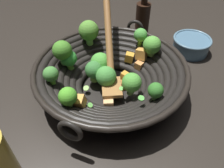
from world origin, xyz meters
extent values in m
plane|color=#28231E|center=(0.00, 0.00, 0.00)|extent=(4.00, 4.00, 0.00)
cylinder|color=black|center=(0.00, 0.00, 0.01)|extent=(0.15, 0.15, 0.01)
torus|color=black|center=(0.00, 0.00, 0.02)|extent=(0.20, 0.20, 0.02)
torus|color=black|center=(0.00, 0.00, 0.03)|extent=(0.23, 0.23, 0.02)
torus|color=black|center=(0.00, 0.00, 0.04)|extent=(0.26, 0.26, 0.02)
torus|color=black|center=(0.00, 0.00, 0.05)|extent=(0.29, 0.29, 0.02)
torus|color=black|center=(0.00, 0.00, 0.06)|extent=(0.32, 0.32, 0.02)
torus|color=black|center=(0.00, 0.00, 0.07)|extent=(0.35, 0.35, 0.02)
torus|color=black|center=(0.00, 0.00, 0.07)|extent=(0.38, 0.38, 0.02)
torus|color=black|center=(0.00, 0.00, 0.08)|extent=(0.40, 0.40, 0.01)
torus|color=black|center=(-0.12, 0.17, 0.08)|extent=(0.05, 0.04, 0.05)
torus|color=black|center=(0.12, -0.17, 0.08)|extent=(0.05, 0.04, 0.05)
cylinder|color=#6CA237|center=(0.06, -0.14, 0.08)|extent=(0.02, 0.01, 0.02)
sphere|color=#4A9A3E|center=(0.06, -0.14, 0.10)|extent=(0.04, 0.04, 0.04)
cylinder|color=#82AB4F|center=(0.00, 0.01, 0.03)|extent=(0.03, 0.03, 0.02)
sphere|color=#499740|center=(0.00, 0.01, 0.06)|extent=(0.05, 0.05, 0.05)
cylinder|color=#70B14D|center=(-0.05, 0.14, 0.07)|extent=(0.02, 0.02, 0.01)
sphere|color=#50AA2B|center=(-0.05, 0.14, 0.10)|extent=(0.04, 0.04, 0.04)
cylinder|color=#68AE51|center=(0.10, 0.08, 0.08)|extent=(0.03, 0.03, 0.03)
sphere|color=#468A2A|center=(0.10, 0.08, 0.11)|extent=(0.05, 0.05, 0.05)
cylinder|color=#6AAD3C|center=(0.04, 0.14, 0.07)|extent=(0.02, 0.02, 0.02)
sphere|color=#478C3C|center=(0.04, 0.14, 0.10)|extent=(0.04, 0.04, 0.04)
cylinder|color=#78AC56|center=(-0.06, -0.02, 0.04)|extent=(0.03, 0.03, 0.02)
sphere|color=#53A43C|center=(-0.06, -0.02, 0.07)|extent=(0.05, 0.05, 0.05)
cylinder|color=#8BB444|center=(0.05, 0.00, 0.03)|extent=(0.03, 0.03, 0.02)
sphere|color=green|center=(0.05, 0.00, 0.06)|extent=(0.06, 0.06, 0.06)
cylinder|color=#628E48|center=(-0.13, -0.04, 0.07)|extent=(0.02, 0.01, 0.01)
sphere|color=#337529|center=(-0.13, -0.04, 0.09)|extent=(0.04, 0.04, 0.04)
cylinder|color=olive|center=(0.01, -0.14, 0.07)|extent=(0.03, 0.03, 0.01)
sphere|color=#58A83D|center=(0.01, -0.14, 0.10)|extent=(0.05, 0.05, 0.05)
cylinder|color=#609938|center=(0.09, 0.07, 0.05)|extent=(0.03, 0.02, 0.02)
sphere|color=green|center=(0.09, 0.07, 0.08)|extent=(0.04, 0.04, 0.04)
cylinder|color=#7DB95D|center=(0.15, -0.02, 0.08)|extent=(0.03, 0.03, 0.02)
sphere|color=#579634|center=(0.15, -0.02, 0.11)|extent=(0.06, 0.06, 0.06)
cylinder|color=#86BF4D|center=(0.04, 0.03, 0.03)|extent=(0.02, 0.03, 0.02)
sphere|color=#3B7E39|center=(0.04, 0.03, 0.06)|extent=(0.05, 0.05, 0.05)
cube|color=#EBAF6D|center=(-0.05, 0.04, 0.02)|extent=(0.03, 0.03, 0.03)
cube|color=gold|center=(0.05, -0.09, 0.05)|extent=(0.03, 0.04, 0.03)
cube|color=#D1884A|center=(0.01, -0.10, 0.04)|extent=(0.03, 0.03, 0.02)
cube|color=gold|center=(0.02, -0.12, 0.06)|extent=(0.04, 0.04, 0.04)
cube|color=gold|center=(-0.04, 0.11, 0.06)|extent=(0.04, 0.04, 0.03)
cube|color=orange|center=(-0.02, -0.02, 0.02)|extent=(0.03, 0.03, 0.03)
cube|color=gold|center=(0.00, -0.05, 0.03)|extent=(0.03, 0.03, 0.03)
cylinder|color=#6BC651|center=(-0.05, 0.00, 0.05)|extent=(0.01, 0.01, 0.01)
cylinder|color=#6BC651|center=(-0.06, 0.09, 0.05)|extent=(0.01, 0.01, 0.01)
cylinder|color=#56B247|center=(-0.03, 0.13, 0.07)|extent=(0.02, 0.02, 0.01)
cylinder|color=#99D166|center=(0.02, 0.06, 0.03)|extent=(0.02, 0.02, 0.01)
cylinder|color=#56B247|center=(0.01, 0.12, 0.06)|extent=(0.02, 0.02, 0.01)
cylinder|color=#56B247|center=(-0.12, 0.00, 0.08)|extent=(0.02, 0.02, 0.01)
cylinder|color=#6BC651|center=(0.02, 0.02, 0.03)|extent=(0.02, 0.02, 0.01)
cube|color=#9E6B38|center=(-0.03, 0.01, 0.04)|extent=(0.09, 0.08, 0.01)
cylinder|color=#9C6838|center=(0.09, -0.05, 0.15)|extent=(0.21, 0.12, 0.20)
cylinder|color=black|center=(0.18, -0.25, 0.06)|extent=(0.05, 0.05, 0.12)
cylinder|color=slate|center=(0.01, -0.32, 0.02)|extent=(0.12, 0.12, 0.05)
torus|color=slate|center=(0.01, -0.32, 0.05)|extent=(0.12, 0.12, 0.01)
cylinder|color=#6BC651|center=(0.01, -0.33, 0.03)|extent=(0.02, 0.02, 0.01)
cylinder|color=#99D166|center=(0.01, -0.34, 0.03)|extent=(0.02, 0.02, 0.01)
cylinder|color=#56B247|center=(0.02, -0.33, 0.03)|extent=(0.02, 0.02, 0.01)
camera|label=1|loc=(-0.38, 0.24, 0.44)|focal=36.47mm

